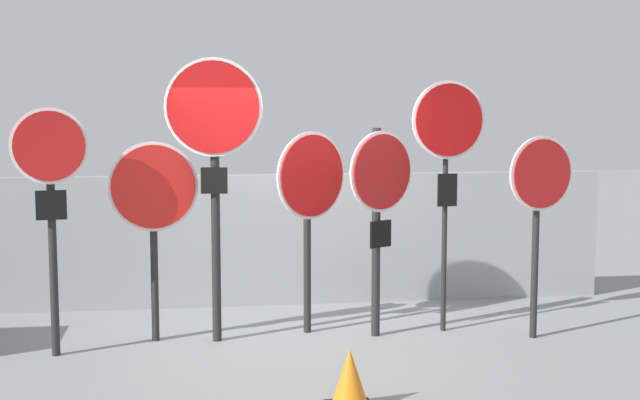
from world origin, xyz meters
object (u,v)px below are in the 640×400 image
(stop_sign_0, at_px, (50,181))
(stop_sign_6, at_px, (540,193))
(stop_sign_1, at_px, (154,200))
(stop_sign_4, at_px, (380,195))
(stop_sign_5, at_px, (448,142))
(stop_sign_3, at_px, (311,191))
(traffic_cone_0, at_px, (350,379))
(stop_sign_2, at_px, (214,143))

(stop_sign_0, xyz_separation_m, stop_sign_6, (4.68, -0.00, -0.17))
(stop_sign_0, distance_m, stop_sign_6, 4.68)
(stop_sign_1, height_order, stop_sign_4, stop_sign_4)
(stop_sign_6, bearing_deg, stop_sign_0, 163.58)
(stop_sign_5, height_order, stop_sign_6, stop_sign_5)
(stop_sign_0, height_order, stop_sign_3, stop_sign_0)
(stop_sign_3, xyz_separation_m, traffic_cone_0, (0.02, -2.27, -1.23))
(stop_sign_1, bearing_deg, traffic_cone_0, -63.17)
(stop_sign_5, relative_size, traffic_cone_0, 5.42)
(stop_sign_0, xyz_separation_m, stop_sign_3, (2.46, 0.51, -0.18))
(stop_sign_0, height_order, stop_sign_2, stop_sign_2)
(stop_sign_6, height_order, traffic_cone_0, stop_sign_6)
(stop_sign_4, distance_m, stop_sign_6, 1.58)
(stop_sign_1, bearing_deg, stop_sign_0, -166.19)
(stop_sign_0, xyz_separation_m, stop_sign_5, (3.85, 0.39, 0.32))
(stop_sign_3, bearing_deg, stop_sign_0, 157.47)
(stop_sign_3, distance_m, stop_sign_6, 2.27)
(traffic_cone_0, bearing_deg, stop_sign_2, 115.58)
(stop_sign_1, xyz_separation_m, stop_sign_4, (2.22, -0.10, 0.03))
(stop_sign_1, bearing_deg, stop_sign_6, -15.41)
(stop_sign_2, bearing_deg, stop_sign_0, -159.82)
(stop_sign_1, distance_m, traffic_cone_0, 2.91)
(stop_sign_2, relative_size, stop_sign_3, 1.35)
(stop_sign_3, bearing_deg, stop_sign_4, -52.89)
(stop_sign_3, relative_size, traffic_cone_0, 4.35)
(stop_sign_6, xyz_separation_m, traffic_cone_0, (-2.20, -1.75, -1.24))
(stop_sign_0, bearing_deg, traffic_cone_0, -44.03)
(stop_sign_1, xyz_separation_m, stop_sign_3, (1.56, 0.12, 0.05))
(stop_sign_3, height_order, traffic_cone_0, stop_sign_3)
(stop_sign_0, distance_m, traffic_cone_0, 3.35)
(stop_sign_0, distance_m, stop_sign_4, 3.15)
(stop_sign_2, height_order, stop_sign_3, stop_sign_2)
(stop_sign_0, bearing_deg, stop_sign_4, -3.46)
(traffic_cone_0, bearing_deg, stop_sign_5, 57.50)
(stop_sign_1, height_order, traffic_cone_0, stop_sign_1)
(stop_sign_5, relative_size, stop_sign_6, 1.27)
(stop_sign_2, relative_size, traffic_cone_0, 5.86)
(stop_sign_1, height_order, stop_sign_2, stop_sign_2)
(stop_sign_0, relative_size, stop_sign_6, 1.14)
(stop_sign_2, bearing_deg, stop_sign_1, -179.56)
(stop_sign_3, height_order, stop_sign_4, stop_sign_4)
(stop_sign_0, height_order, traffic_cone_0, stop_sign_0)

